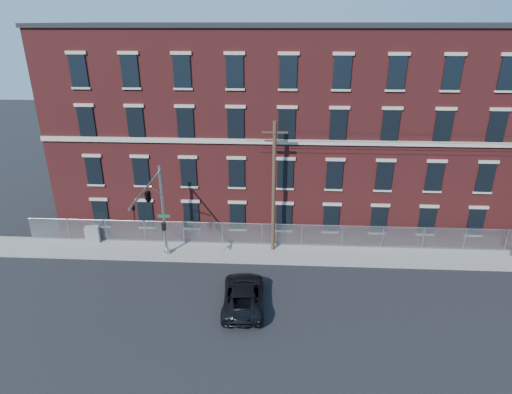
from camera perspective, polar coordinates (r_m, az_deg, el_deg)
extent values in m
plane|color=black|center=(28.47, -2.07, -12.69)|extent=(140.00, 140.00, 0.00)
cube|color=gray|center=(33.98, 19.51, -7.64)|extent=(65.00, 3.00, 0.12)
cube|color=maroon|center=(39.30, 17.60, 9.18)|extent=(55.00, 14.00, 16.00)
cube|color=black|center=(38.38, 19.12, 21.06)|extent=(55.30, 14.30, 0.30)
cube|color=#B1A793|center=(32.62, 20.51, 6.73)|extent=(55.00, 0.18, 0.35)
cube|color=black|center=(36.13, -20.17, -2.07)|extent=(1.20, 0.10, 2.20)
cube|color=black|center=(34.86, -20.96, 3.31)|extent=(1.20, 0.10, 2.20)
cube|color=black|center=(33.89, -21.85, 9.38)|extent=(1.20, 0.10, 2.20)
cube|color=black|center=(33.35, -22.77, 15.38)|extent=(1.20, 0.10, 2.20)
cube|color=black|center=(34.86, -14.61, -2.27)|extent=(1.20, 0.10, 2.20)
cube|color=black|center=(33.55, -15.21, 3.32)|extent=(1.20, 0.10, 2.20)
cube|color=black|center=(32.54, -15.89, 9.63)|extent=(1.20, 0.10, 2.20)
cube|color=black|center=(31.97, -16.60, 15.92)|extent=(1.20, 0.10, 2.20)
cube|color=black|center=(33.95, -8.69, -2.46)|extent=(1.20, 0.10, 2.20)
cube|color=black|center=(32.60, -9.06, 3.28)|extent=(1.20, 0.10, 2.20)
cube|color=black|center=(31.56, -9.48, 9.80)|extent=(1.20, 0.10, 2.20)
cube|color=black|center=(30.97, -9.92, 16.30)|extent=(1.20, 0.10, 2.20)
cube|color=black|center=(33.41, -2.51, -2.63)|extent=(1.20, 0.10, 2.20)
cube|color=black|center=(32.04, -2.62, 3.20)|extent=(1.20, 0.10, 2.20)
cube|color=black|center=(30.98, -2.75, 9.84)|extent=(1.20, 0.10, 2.20)
cube|color=black|center=(30.39, -2.88, 16.47)|extent=(1.20, 0.10, 2.20)
cube|color=black|center=(33.28, 3.79, -2.77)|extent=(1.20, 0.10, 2.20)
cube|color=black|center=(31.90, 3.96, 3.08)|extent=(1.20, 0.10, 2.20)
cube|color=black|center=(30.83, 4.15, 9.74)|extent=(1.20, 0.10, 2.20)
cube|color=black|center=(30.24, 4.35, 16.41)|extent=(1.20, 0.10, 2.20)
cube|color=black|center=(33.54, 10.08, -2.88)|extent=(1.20, 0.10, 2.20)
cube|color=black|center=(32.17, 10.51, 2.92)|extent=(1.20, 0.10, 2.20)
cube|color=black|center=(31.12, 11.01, 9.51)|extent=(1.20, 0.10, 2.20)
cube|color=black|center=(30.53, 11.53, 16.10)|extent=(1.20, 0.10, 2.20)
cube|color=black|center=(34.20, 16.19, -2.95)|extent=(1.20, 0.10, 2.20)
cube|color=black|center=(32.86, 16.86, 2.72)|extent=(1.20, 0.10, 2.20)
cube|color=black|center=(31.83, 17.64, 9.16)|extent=(1.20, 0.10, 2.20)
cube|color=black|center=(31.25, 18.44, 15.57)|extent=(1.20, 0.10, 2.20)
cube|color=black|center=(35.23, 22.01, -2.99)|extent=(1.20, 0.10, 2.20)
cube|color=black|center=(33.93, 22.88, 2.51)|extent=(1.20, 0.10, 2.20)
cube|color=black|center=(32.94, 23.89, 8.72)|extent=(1.20, 0.10, 2.20)
cube|color=black|center=(32.38, 24.92, 14.88)|extent=(1.20, 0.10, 2.20)
cube|color=black|center=(36.60, 27.44, -2.99)|extent=(1.20, 0.10, 2.20)
cube|color=black|center=(35.35, 28.48, 2.29)|extent=(1.20, 0.10, 2.20)
cube|color=black|center=(34.40, 29.66, 8.22)|extent=(1.20, 0.10, 2.20)
cube|color=black|center=(33.86, 30.85, 14.08)|extent=(1.20, 0.10, 2.20)
cube|color=#A5A8AD|center=(34.63, 19.16, -5.19)|extent=(59.00, 0.02, 1.80)
cylinder|color=#9EA0A5|center=(34.24, 19.35, -3.86)|extent=(59.00, 0.04, 0.04)
cylinder|color=#9EA0A5|center=(38.65, -28.06, -3.74)|extent=(0.06, 0.06, 1.85)
cylinder|color=#9EA0A5|center=(37.16, -23.93, -3.99)|extent=(0.06, 0.06, 1.85)
cylinder|color=#9EA0A5|center=(35.88, -19.49, -4.24)|extent=(0.06, 0.06, 1.85)
cylinder|color=#9EA0A5|center=(34.82, -14.75, -4.47)|extent=(0.06, 0.06, 1.85)
cylinder|color=#9EA0A5|center=(34.02, -9.74, -4.69)|extent=(0.06, 0.06, 1.85)
cylinder|color=#9EA0A5|center=(33.49, -4.53, -4.87)|extent=(0.06, 0.06, 1.85)
cylinder|color=#9EA0A5|center=(33.24, 0.81, -5.02)|extent=(0.06, 0.06, 1.85)
cylinder|color=#9EA0A5|center=(33.29, 6.18, -5.12)|extent=(0.06, 0.06, 1.85)
cylinder|color=#9EA0A5|center=(33.61, 11.49, -5.18)|extent=(0.06, 0.06, 1.85)
cylinder|color=#9EA0A5|center=(34.22, 16.65, -5.20)|extent=(0.06, 0.06, 1.85)
cylinder|color=#9EA0A5|center=(35.10, 21.60, -5.17)|extent=(0.06, 0.06, 1.85)
cylinder|color=#9EA0A5|center=(36.22, 26.28, -5.12)|extent=(0.06, 0.06, 1.85)
cylinder|color=#9EA0A5|center=(37.56, 30.64, -5.03)|extent=(0.06, 0.06, 1.85)
cylinder|color=#9EA0A5|center=(31.55, -12.36, -1.92)|extent=(0.22, 0.22, 7.00)
cylinder|color=#9EA0A5|center=(33.04, -11.89, -7.13)|extent=(0.50, 0.50, 0.40)
cylinder|color=#9EA0A5|center=(27.51, -14.59, 1.15)|extent=(0.14, 6.50, 0.14)
cylinder|color=#9EA0A5|center=(29.69, -13.28, 0.81)|extent=(0.08, 2.18, 1.56)
cube|color=#0C592D|center=(31.53, -12.30, -2.53)|extent=(0.90, 0.03, 0.22)
cube|color=black|center=(31.80, -12.31, -3.91)|extent=(0.25, 0.25, 0.60)
imported|color=black|center=(25.49, -16.10, -2.11)|extent=(0.16, 0.20, 1.00)
imported|color=black|center=(27.93, -14.33, 0.29)|extent=(0.53, 2.48, 1.00)
cylinder|color=#4A3425|center=(30.88, 2.40, 1.09)|extent=(0.28, 0.28, 10.00)
cube|color=#4A3425|center=(29.59, 2.54, 8.67)|extent=(1.80, 0.12, 0.12)
cube|color=#4A3425|center=(29.74, 2.52, 7.55)|extent=(1.40, 0.12, 0.12)
imported|color=black|center=(26.98, -1.72, -12.98)|extent=(2.72, 5.48, 1.49)
cube|color=gray|center=(36.13, -21.12, -4.70)|extent=(1.14, 0.69, 1.34)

